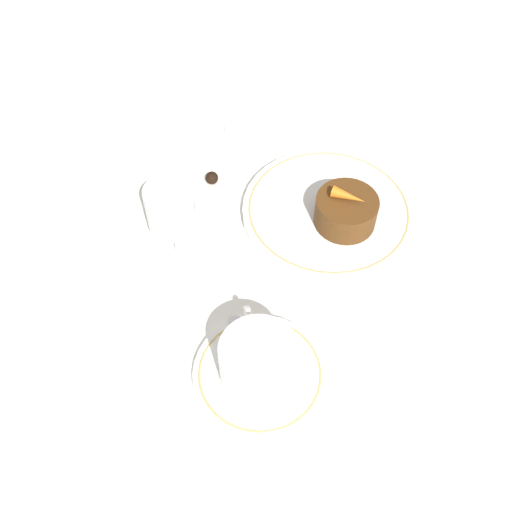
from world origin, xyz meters
The scene contains 10 objects.
ground_plane centered at (0.00, 0.00, 0.00)m, with size 3.00×3.00×0.00m, color white.
dinner_plate centered at (0.02, -0.06, 0.01)m, with size 0.24×0.24×0.01m.
saucer centered at (-0.20, 0.09, 0.01)m, with size 0.15×0.15×0.01m.
coffee_cup centered at (-0.20, 0.09, 0.04)m, with size 0.11×0.09×0.06m.
spoon centered at (-0.15, 0.08, 0.01)m, with size 0.08×0.08×0.00m.
wine_glass centered at (0.00, 0.15, 0.08)m, with size 0.07×0.07×0.12m.
fork centered at (0.21, -0.02, 0.00)m, with size 0.05×0.18×0.01m.
dessert_cake centered at (-0.01, -0.07, 0.03)m, with size 0.08×0.08×0.04m.
carrot_garnish centered at (-0.01, -0.07, 0.06)m, with size 0.04×0.04×0.02m.
chocolate_truffle centered at (0.11, 0.09, 0.01)m, with size 0.02×0.02×0.02m.
Camera 1 is at (-0.49, 0.15, 0.63)m, focal length 42.00 mm.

